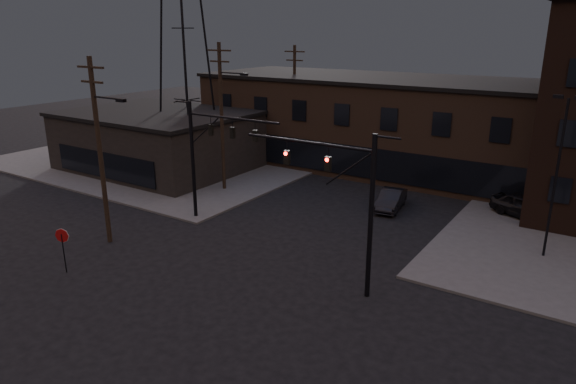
# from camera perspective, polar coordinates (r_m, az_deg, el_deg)

# --- Properties ---
(ground) EXTENTS (140.00, 140.00, 0.00)m
(ground) POSITION_cam_1_polar(r_m,az_deg,el_deg) (25.64, -9.30, -11.51)
(ground) COLOR black
(ground) RESTS_ON ground
(sidewalk_nw) EXTENTS (30.00, 30.00, 0.15)m
(sidewalk_nw) POSITION_cam_1_polar(r_m,az_deg,el_deg) (54.96, -10.88, 4.35)
(sidewalk_nw) COLOR #474744
(sidewalk_nw) RESTS_ON ground
(building_row) EXTENTS (40.00, 12.00, 8.00)m
(building_row) POSITION_cam_1_polar(r_m,az_deg,el_deg) (47.61, 13.87, 6.96)
(building_row) COLOR #4B3527
(building_row) RESTS_ON ground
(building_left) EXTENTS (16.00, 12.00, 5.00)m
(building_left) POSITION_cam_1_polar(r_m,az_deg,el_deg) (48.97, -14.22, 5.43)
(building_left) COLOR black
(building_left) RESTS_ON ground
(traffic_signal_near) EXTENTS (7.12, 0.24, 8.00)m
(traffic_signal_near) POSITION_cam_1_polar(r_m,az_deg,el_deg) (24.25, 6.84, -0.39)
(traffic_signal_near) COLOR black
(traffic_signal_near) RESTS_ON ground
(traffic_signal_far) EXTENTS (7.12, 0.24, 8.00)m
(traffic_signal_far) POSITION_cam_1_polar(r_m,az_deg,el_deg) (33.70, -9.04, 4.77)
(traffic_signal_far) COLOR black
(traffic_signal_far) RESTS_ON ground
(stop_sign) EXTENTS (0.72, 0.33, 2.48)m
(stop_sign) POSITION_cam_1_polar(r_m,az_deg,el_deg) (29.45, -23.79, -4.92)
(stop_sign) COLOR black
(stop_sign) RESTS_ON ground
(utility_pole_near) EXTENTS (3.70, 0.28, 11.00)m
(utility_pole_near) POSITION_cam_1_polar(r_m,az_deg,el_deg) (31.58, -20.15, 4.64)
(utility_pole_near) COLOR black
(utility_pole_near) RESTS_ON ground
(utility_pole_mid) EXTENTS (3.70, 0.28, 11.50)m
(utility_pole_mid) POSITION_cam_1_polar(r_m,az_deg,el_deg) (40.33, -7.32, 8.55)
(utility_pole_mid) COLOR black
(utility_pole_mid) RESTS_ON ground
(utility_pole_far) EXTENTS (2.20, 0.28, 11.00)m
(utility_pole_far) POSITION_cam_1_polar(r_m,az_deg,el_deg) (50.56, 0.72, 10.11)
(utility_pole_far) COLOR black
(utility_pole_far) RESTS_ON ground
(transmission_tower) EXTENTS (7.00, 7.00, 25.00)m
(transmission_tower) POSITION_cam_1_polar(r_m,az_deg,el_deg) (47.91, -11.62, 17.41)
(transmission_tower) COLOR black
(transmission_tower) RESTS_ON ground
(lot_light_a) EXTENTS (1.50, 0.28, 9.14)m
(lot_light_a) POSITION_cam_1_polar(r_m,az_deg,el_deg) (31.09, 27.82, 2.79)
(lot_light_a) COLOR black
(lot_light_a) RESTS_ON ground
(parked_car_lot_a) EXTENTS (4.99, 3.58, 1.58)m
(parked_car_lot_a) POSITION_cam_1_polar(r_m,az_deg,el_deg) (38.27, 24.86, -1.47)
(parked_car_lot_a) COLOR black
(parked_car_lot_a) RESTS_ON sidewalk_ne
(parked_car_lot_b) EXTENTS (5.40, 3.97, 1.45)m
(parked_car_lot_b) POSITION_cam_1_polar(r_m,az_deg,el_deg) (40.07, 28.11, -1.22)
(parked_car_lot_b) COLOR #BDBEC0
(parked_car_lot_b) RESTS_ON sidewalk_ne
(car_crossing) EXTENTS (2.12, 4.43, 1.40)m
(car_crossing) POSITION_cam_1_polar(r_m,az_deg,el_deg) (37.62, 11.36, -0.83)
(car_crossing) COLOR black
(car_crossing) RESTS_ON ground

